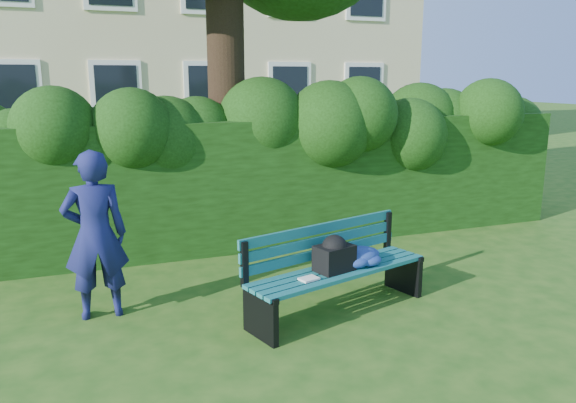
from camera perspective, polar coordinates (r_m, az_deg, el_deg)
name	(u,v)px	position (r m, az deg, el deg)	size (l,w,h in m)	color
ground	(307,296)	(6.33, 1.95, -9.53)	(80.00, 80.00, 0.00)	#214E14
hedge	(249,182)	(8.08, -4.02, 1.96)	(10.00, 1.00, 1.80)	black
park_bench	(340,264)	(5.82, 5.33, -6.32)	(2.12, 1.11, 0.89)	#105153
man_reading	(95,235)	(5.87, -19.00, -3.26)	(0.62, 0.41, 1.70)	#171B52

